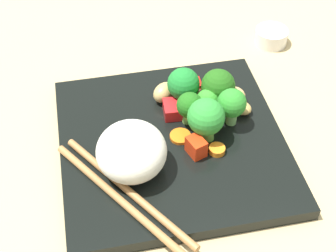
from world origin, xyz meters
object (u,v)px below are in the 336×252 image
Objects in this scene: square_plate at (172,144)px; chopstick_pair at (123,195)px; sauce_cup at (271,37)px; broccoli_floret_3 at (218,87)px; carrot_slice_0 at (181,137)px; rice_mound at (132,151)px.

square_plate is 10.97cm from chopstick_pair.
square_plate is 5.49× the size of sauce_cup.
carrot_slice_0 is (-6.50, -5.10, -3.02)cm from broccoli_floret_3.
rice_mound is 3.23× the size of carrot_slice_0.
broccoli_floret_3 reaches higher than carrot_slice_0.
rice_mound is at bearing -147.45° from broccoli_floret_3.
sauce_cup is at bearing 45.32° from broccoli_floret_3.
rice_mound reaches higher than chopstick_pair.
rice_mound reaches higher than sauce_cup.
chopstick_pair is (-8.87, -7.53, 0.22)cm from carrot_slice_0.
broccoli_floret_3 is (13.49, 8.61, 0.12)cm from rice_mound.
chopstick_pair reaches higher than carrot_slice_0.
carrot_slice_0 is 0.14× the size of chopstick_pair.
sauce_cup is at bearing 41.45° from square_plate.
chopstick_pair is (-7.74, -7.67, 1.34)cm from square_plate.
square_plate is 1.43× the size of chopstick_pair.
chopstick_pair is (-15.37, -12.64, -2.80)cm from broccoli_floret_3.
broccoli_floret_3 is 2.11× the size of carrot_slice_0.
chopstick_pair is 39.50cm from sauce_cup.
square_plate is 10.00cm from broccoli_floret_3.
chopstick_pair is at bearing -137.64° from sauce_cup.
chopstick_pair is at bearing -115.01° from rice_mound.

